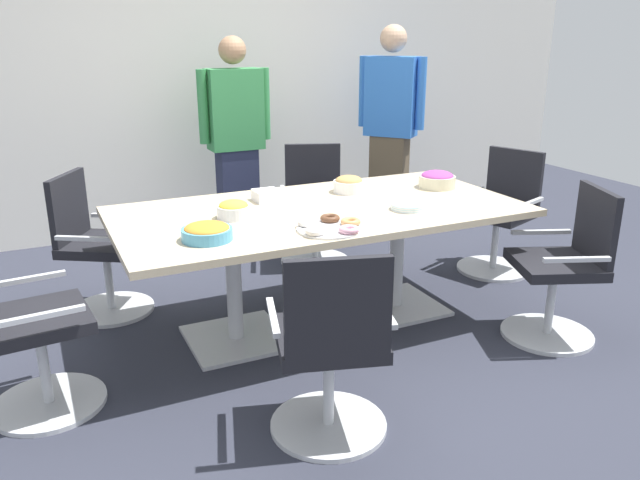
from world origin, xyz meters
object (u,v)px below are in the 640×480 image
plate_stack (408,207)px  snack_bowl_cookies (349,184)px  office_chair_2 (26,333)px  office_chair_4 (563,273)px  office_chair_1 (98,252)px  snack_bowl_chips_yellow (234,209)px  office_chair_0 (314,211)px  person_standing_1 (390,126)px  donut_platter (330,226)px  conference_table (320,228)px  snack_bowl_chips_orange (207,232)px  napkin_pile (267,195)px  office_chair_3 (331,355)px  snack_bowl_candy_mix (437,179)px  person_standing_0 (236,140)px  office_chair_5 (501,218)px

plate_stack → snack_bowl_cookies: bearing=102.5°
office_chair_2 → office_chair_4: same height
office_chair_1 → office_chair_4: bearing=88.4°
snack_bowl_chips_yellow → snack_bowl_cookies: bearing=16.8°
office_chair_0 → person_standing_1: 1.24m
office_chair_2 → donut_platter: size_ratio=2.55×
conference_table → snack_bowl_chips_orange: (-0.77, -0.30, 0.17)m
person_standing_1 → napkin_pile: 2.11m
donut_platter → plate_stack: (0.59, 0.16, -0.00)m
office_chair_4 → conference_table: bearing=79.4°
office_chair_3 → snack_bowl_chips_orange: office_chair_3 is taller
office_chair_1 → napkin_pile: (0.98, -0.48, 0.38)m
snack_bowl_cookies → donut_platter: size_ratio=0.57×
snack_bowl_candy_mix → donut_platter: size_ratio=0.68×
office_chair_3 → person_standing_1: 3.29m
office_chair_2 → donut_platter: 1.56m
person_standing_0 → snack_bowl_chips_yellow: size_ratio=9.20×
person_standing_0 → plate_stack: bearing=100.7°
person_standing_1 → snack_bowl_candy_mix: person_standing_1 is taller
office_chair_0 → office_chair_3: same height
office_chair_4 → snack_bowl_chips_yellow: size_ratio=4.87×
office_chair_1 → snack_bowl_chips_orange: (0.44, -1.07, 0.39)m
snack_bowl_cookies → napkin_pile: bearing=178.1°
person_standing_0 → person_standing_1: size_ratio=0.95×
person_standing_0 → snack_bowl_cookies: size_ratio=8.51×
conference_table → office_chair_2: office_chair_2 is taller
donut_platter → plate_stack: bearing=15.3°
office_chair_4 → snack_bowl_cookies: bearing=61.8°
snack_bowl_chips_yellow → napkin_pile: 0.41m
snack_bowl_cookies → snack_bowl_candy_mix: bearing=-13.1°
office_chair_0 → office_chair_2: bearing=52.3°
office_chair_2 → snack_bowl_chips_orange: size_ratio=3.53×
office_chair_2 → napkin_pile: office_chair_2 is taller
office_chair_3 → office_chair_4: size_ratio=1.00×
person_standing_1 → plate_stack: (-0.98, -1.83, -0.18)m
person_standing_0 → plate_stack: size_ratio=8.56×
donut_platter → person_standing_0: bearing=85.0°
office_chair_3 → snack_bowl_candy_mix: size_ratio=3.75×
snack_bowl_chips_orange → snack_bowl_chips_yellow: (0.24, 0.31, 0.01)m
office_chair_2 → snack_bowl_cookies: office_chair_2 is taller
office_chair_4 → office_chair_5: same height
office_chair_1 → donut_platter: office_chair_1 is taller
office_chair_2 → snack_bowl_chips_yellow: (1.12, 0.29, 0.40)m
office_chair_3 → snack_bowl_candy_mix: 1.87m
snack_bowl_chips_orange → person_standing_1: bearing=40.4°
person_standing_1 → snack_bowl_cookies: (-1.10, -1.30, -0.15)m
person_standing_1 → office_chair_3: bearing=104.5°
office_chair_4 → snack_bowl_cookies: 1.42m
office_chair_3 → person_standing_1: (1.89, 2.64, 0.54)m
snack_bowl_cookies → plate_stack: 0.54m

